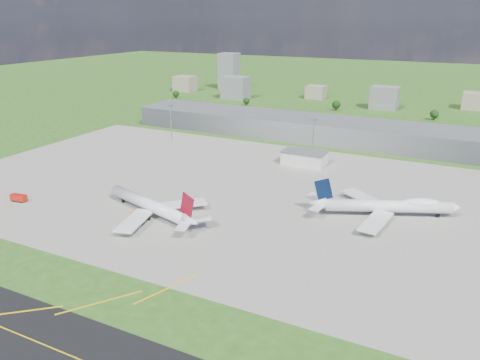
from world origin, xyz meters
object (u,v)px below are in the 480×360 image
at_px(airliner_blue_quad, 388,206).
at_px(airliner_red_twin, 151,206).
at_px(van_white_near, 312,196).
at_px(tug_yellow, 135,212).
at_px(van_white_far, 418,208).
at_px(fire_truck, 19,198).

bearing_deg(airliner_blue_quad, airliner_red_twin, -176.77).
bearing_deg(van_white_near, airliner_blue_quad, -85.54).
height_order(airliner_red_twin, van_white_near, airliner_red_twin).
distance_m(tug_yellow, van_white_far, 134.44).
height_order(airliner_red_twin, tug_yellow, airliner_red_twin).
bearing_deg(tug_yellow, van_white_near, 15.71).
xyz_separation_m(tug_yellow, van_white_near, (67.71, 56.89, 0.31)).
bearing_deg(airliner_red_twin, airliner_blue_quad, -136.97).
xyz_separation_m(airliner_red_twin, fire_truck, (-70.06, -15.49, -2.98)).
distance_m(airliner_red_twin, van_white_far, 126.14).
relative_size(airliner_red_twin, tug_yellow, 17.06).
bearing_deg(van_white_far, airliner_blue_quad, -135.26).
bearing_deg(airliner_blue_quad, fire_truck, 177.79).
height_order(fire_truck, tug_yellow, fire_truck).
bearing_deg(van_white_near, airliner_red_twin, 146.60).
height_order(airliner_red_twin, van_white_far, airliner_red_twin).
distance_m(airliner_red_twin, airliner_blue_quad, 109.15).
xyz_separation_m(airliner_blue_quad, fire_truck, (-168.00, -63.69, -3.19)).
distance_m(airliner_blue_quad, fire_truck, 179.69).
distance_m(airliner_red_twin, van_white_near, 80.80).
height_order(airliner_blue_quad, fire_truck, airliner_blue_quad).
bearing_deg(tug_yellow, fire_truck, 167.79).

